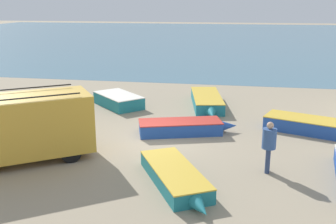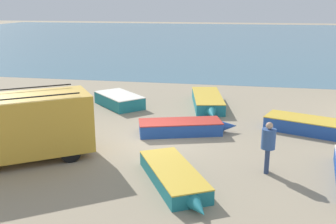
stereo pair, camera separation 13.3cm
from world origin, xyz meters
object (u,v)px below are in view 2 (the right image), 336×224
at_px(fishing_rowboat_0, 17,111).
at_px(fishing_rowboat_2, 318,127).
at_px(fishing_rowboat_3, 118,100).
at_px(fishing_rowboat_4, 184,127).
at_px(fishing_rowboat_5, 208,101).
at_px(fishing_rowboat_6, 174,177).
at_px(fisherman_1, 268,143).
at_px(fisherman_0, 55,106).
at_px(parked_van, 22,125).

distance_m(fishing_rowboat_0, fishing_rowboat_2, 14.36).
bearing_deg(fishing_rowboat_3, fishing_rowboat_4, -178.94).
height_order(fishing_rowboat_5, fishing_rowboat_6, fishing_rowboat_5).
height_order(fishing_rowboat_4, fisherman_1, fisherman_1).
height_order(fishing_rowboat_3, fisherman_0, fisherman_0).
relative_size(fishing_rowboat_3, fisherman_1, 1.92).
distance_m(fishing_rowboat_3, fisherman_1, 10.84).
bearing_deg(fishing_rowboat_6, fisherman_1, 88.18).
distance_m(fishing_rowboat_3, fishing_rowboat_5, 4.97).
relative_size(parked_van, fishing_rowboat_3, 1.51).
distance_m(fishing_rowboat_2, fisherman_1, 5.25).
relative_size(fishing_rowboat_5, fisherman_1, 3.03).
relative_size(fishing_rowboat_2, fishing_rowboat_6, 1.20).
relative_size(fishing_rowboat_4, fisherman_0, 2.52).
height_order(fishing_rowboat_4, fishing_rowboat_6, fishing_rowboat_4).
relative_size(fishing_rowboat_0, fishing_rowboat_4, 0.92).
height_order(fishing_rowboat_4, fishing_rowboat_5, fishing_rowboat_5).
relative_size(fishing_rowboat_0, fishing_rowboat_2, 0.80).
bearing_deg(fishing_rowboat_0, fishing_rowboat_3, 96.70).
distance_m(fishing_rowboat_0, fisherman_0, 3.13).
distance_m(parked_van, fishing_rowboat_3, 8.22).
distance_m(fishing_rowboat_2, fishing_rowboat_3, 10.53).
height_order(parked_van, fisherman_1, parked_van).
xyz_separation_m(fishing_rowboat_3, fishing_rowboat_4, (4.30, -4.08, -0.05)).
height_order(fishing_rowboat_0, fishing_rowboat_2, fishing_rowboat_2).
bearing_deg(fisherman_1, fishing_rowboat_3, -40.09).
xyz_separation_m(fishing_rowboat_3, fishing_rowboat_6, (4.77, -9.11, -0.09)).
distance_m(parked_van, fishing_rowboat_5, 10.62).
height_order(parked_van, fishing_rowboat_0, parked_van).
height_order(fishing_rowboat_6, fisherman_1, fisherman_1).
bearing_deg(fisherman_1, fishing_rowboat_4, -41.67).
bearing_deg(fishing_rowboat_6, fishing_rowboat_3, 178.72).
bearing_deg(fishing_rowboat_0, fishing_rowboat_4, 54.07).
xyz_separation_m(fishing_rowboat_0, fisherman_1, (11.95, -4.47, 0.76)).
bearing_deg(fishing_rowboat_0, fishing_rowboat_5, 82.84).
relative_size(fishing_rowboat_5, fisherman_0, 3.08).
xyz_separation_m(fishing_rowboat_6, fisherman_0, (-6.30, 4.63, 0.80)).
bearing_deg(fishing_rowboat_6, parked_van, -128.88).
bearing_deg(fisherman_0, fishing_rowboat_3, 30.75).
xyz_separation_m(fishing_rowboat_4, fishing_rowboat_5, (0.62, 4.75, 0.03)).
height_order(fishing_rowboat_2, fishing_rowboat_6, fishing_rowboat_2).
height_order(fishing_rowboat_0, fisherman_0, fisherman_0).
bearing_deg(fishing_rowboat_5, fisherman_0, -61.77).
height_order(parked_van, fishing_rowboat_3, parked_van).
bearing_deg(fishing_rowboat_6, fishing_rowboat_2, 109.98).
distance_m(fishing_rowboat_0, fisherman_1, 12.78).
relative_size(fishing_rowboat_3, fishing_rowboat_5, 0.63).
relative_size(fishing_rowboat_4, fishing_rowboat_5, 0.82).
height_order(fishing_rowboat_4, fisherman_0, fisherman_0).
distance_m(fishing_rowboat_4, fisherman_0, 5.90).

